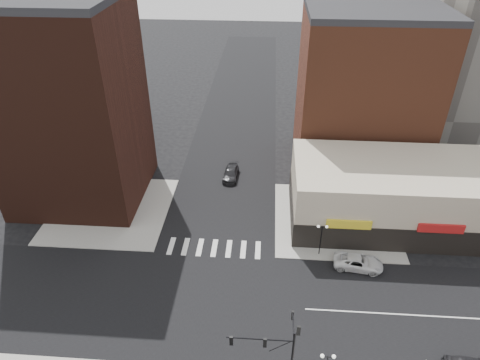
{
  "coord_description": "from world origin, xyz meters",
  "views": [
    {
      "loc": [
        5.54,
        -28.81,
        34.12
      ],
      "look_at": [
        3.05,
        6.2,
        11.0
      ],
      "focal_mm": 32.0,
      "sensor_mm": 36.0,
      "label": 1
    }
  ],
  "objects_px": {
    "white_suv": "(358,262)",
    "dark_sedan_north": "(231,173)",
    "traffic_signal": "(281,345)",
    "street_lamp_ne": "(322,232)"
  },
  "relations": [
    {
      "from": "white_suv",
      "to": "dark_sedan_north",
      "type": "distance_m",
      "value": 23.22
    },
    {
      "from": "traffic_signal",
      "to": "street_lamp_ne",
      "type": "bearing_deg",
      "value": 73.25
    },
    {
      "from": "white_suv",
      "to": "dark_sedan_north",
      "type": "relative_size",
      "value": 1.1
    },
    {
      "from": "dark_sedan_north",
      "to": "traffic_signal",
      "type": "bearing_deg",
      "value": -74.83
    },
    {
      "from": "traffic_signal",
      "to": "street_lamp_ne",
      "type": "xyz_separation_m",
      "value": [
        4.76,
        15.83,
        -1.67
      ]
    },
    {
      "from": "white_suv",
      "to": "dark_sedan_north",
      "type": "height_order",
      "value": "white_suv"
    },
    {
      "from": "white_suv",
      "to": "dark_sedan_north",
      "type": "xyz_separation_m",
      "value": [
        -15.6,
        17.2,
        -0.03
      ]
    },
    {
      "from": "traffic_signal",
      "to": "white_suv",
      "type": "height_order",
      "value": "traffic_signal"
    },
    {
      "from": "white_suv",
      "to": "street_lamp_ne",
      "type": "bearing_deg",
      "value": 73.79
    },
    {
      "from": "street_lamp_ne",
      "to": "dark_sedan_north",
      "type": "distance_m",
      "value": 19.43
    }
  ]
}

